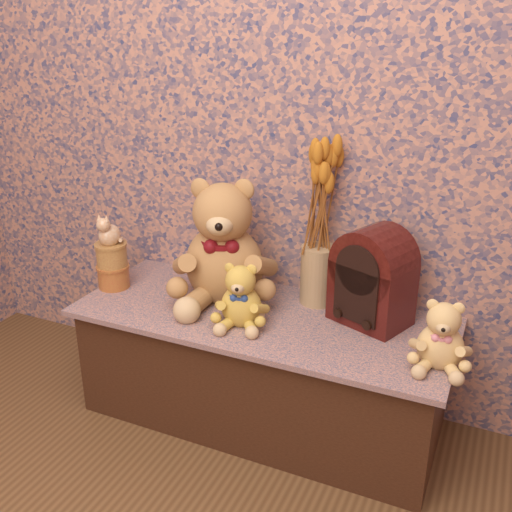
# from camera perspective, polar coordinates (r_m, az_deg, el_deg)

# --- Properties ---
(display_shelf) EXTENTS (1.34, 0.55, 0.44)m
(display_shelf) POSITION_cam_1_polar(r_m,az_deg,el_deg) (2.20, 0.54, -10.68)
(display_shelf) COLOR #34456A
(display_shelf) RESTS_ON ground
(teddy_large) EXTENTS (0.53, 0.57, 0.49)m
(teddy_large) POSITION_cam_1_polar(r_m,az_deg,el_deg) (2.13, -3.15, 2.06)
(teddy_large) COLOR #A66D40
(teddy_large) RESTS_ON display_shelf
(teddy_medium) EXTENTS (0.24, 0.26, 0.24)m
(teddy_medium) POSITION_cam_1_polar(r_m,az_deg,el_deg) (1.99, -1.44, -3.43)
(teddy_medium) COLOR gold
(teddy_medium) RESTS_ON display_shelf
(teddy_small) EXTENTS (0.20, 0.24, 0.23)m
(teddy_small) POSITION_cam_1_polar(r_m,az_deg,el_deg) (1.84, 17.62, -6.89)
(teddy_small) COLOR #E4B96C
(teddy_small) RESTS_ON display_shelf
(cathedral_radio) EXTENTS (0.30, 0.26, 0.34)m
(cathedral_radio) POSITION_cam_1_polar(r_m,az_deg,el_deg) (2.01, 11.27, -1.87)
(cathedral_radio) COLOR #380C0A
(cathedral_radio) RESTS_ON display_shelf
(ceramic_vase) EXTENTS (0.16, 0.16, 0.22)m
(ceramic_vase) POSITION_cam_1_polar(r_m,az_deg,el_deg) (2.15, 6.05, -1.82)
(ceramic_vase) COLOR tan
(ceramic_vase) RESTS_ON display_shelf
(dried_stalks) EXTENTS (0.26, 0.26, 0.38)m
(dried_stalks) POSITION_cam_1_polar(r_m,az_deg,el_deg) (2.05, 6.38, 5.92)
(dried_stalks) COLOR #C3711F
(dried_stalks) RESTS_ON ceramic_vase
(biscuit_tin_lower) EXTENTS (0.15, 0.15, 0.09)m
(biscuit_tin_lower) POSITION_cam_1_polar(r_m,az_deg,el_deg) (2.35, -13.64, -1.94)
(biscuit_tin_lower) COLOR gold
(biscuit_tin_lower) RESTS_ON display_shelf
(biscuit_tin_upper) EXTENTS (0.15, 0.15, 0.09)m
(biscuit_tin_upper) POSITION_cam_1_polar(r_m,az_deg,el_deg) (2.32, -13.83, 0.08)
(biscuit_tin_upper) COLOR #DEBF61
(biscuit_tin_upper) RESTS_ON biscuit_tin_lower
(cat_figurine) EXTENTS (0.09, 0.10, 0.13)m
(cat_figurine) POSITION_cam_1_polar(r_m,az_deg,el_deg) (2.28, -14.07, 2.61)
(cat_figurine) COLOR silver
(cat_figurine) RESTS_ON biscuit_tin_upper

